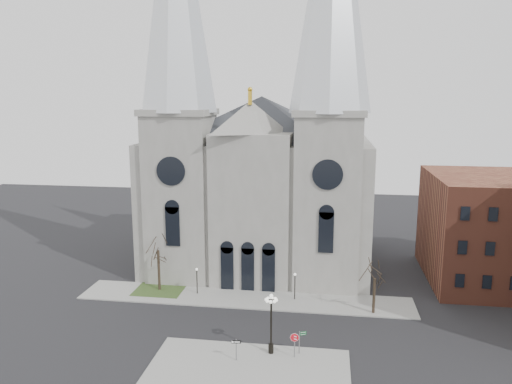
# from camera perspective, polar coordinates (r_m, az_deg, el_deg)

# --- Properties ---
(ground) EXTENTS (160.00, 160.00, 0.00)m
(ground) POSITION_cam_1_polar(r_m,az_deg,el_deg) (51.68, -3.46, -16.82)
(ground) COLOR black
(ground) RESTS_ON ground
(sidewalk_near) EXTENTS (18.00, 10.00, 0.14)m
(sidewalk_near) POSITION_cam_1_polar(r_m,az_deg,el_deg) (46.86, -0.97, -19.84)
(sidewalk_near) COLOR gray
(sidewalk_near) RESTS_ON ground
(sidewalk_far) EXTENTS (40.00, 6.00, 0.14)m
(sidewalk_far) POSITION_cam_1_polar(r_m,az_deg,el_deg) (61.41, -1.31, -12.05)
(sidewalk_far) COLOR gray
(sidewalk_far) RESTS_ON ground
(grass_patch) EXTENTS (6.00, 5.00, 0.18)m
(grass_patch) POSITION_cam_1_polar(r_m,az_deg,el_deg) (64.93, -10.95, -10.93)
(grass_patch) COLOR #344A20
(grass_patch) RESTS_ON ground
(cathedral) EXTENTS (33.00, 26.66, 54.00)m
(cathedral) POSITION_cam_1_polar(r_m,az_deg,el_deg) (68.48, 0.30, 6.27)
(cathedral) COLOR gray
(cathedral) RESTS_ON ground
(bg_building_brick) EXTENTS (14.00, 18.00, 14.00)m
(bg_building_brick) POSITION_cam_1_polar(r_m,az_deg,el_deg) (71.81, 24.67, -3.82)
(bg_building_brick) COLOR brown
(bg_building_brick) RESTS_ON ground
(tree_left) EXTENTS (3.20, 3.20, 7.50)m
(tree_left) POSITION_cam_1_polar(r_m,az_deg,el_deg) (63.11, -11.13, -6.29)
(tree_left) COLOR black
(tree_left) RESTS_ON ground
(tree_right) EXTENTS (3.20, 3.20, 6.00)m
(tree_right) POSITION_cam_1_polar(r_m,az_deg,el_deg) (57.42, 13.44, -9.31)
(tree_right) COLOR black
(tree_right) RESTS_ON ground
(ped_lamp_left) EXTENTS (0.32, 0.32, 3.26)m
(ped_lamp_left) POSITION_cam_1_polar(r_m,az_deg,el_deg) (62.26, -6.77, -9.56)
(ped_lamp_left) COLOR black
(ped_lamp_left) RESTS_ON sidewalk_far
(ped_lamp_right) EXTENTS (0.32, 0.32, 3.26)m
(ped_lamp_right) POSITION_cam_1_polar(r_m,az_deg,el_deg) (60.37, 4.47, -10.18)
(ped_lamp_right) COLOR black
(ped_lamp_right) RESTS_ON sidewalk_far
(stop_sign) EXTENTS (0.82, 0.31, 2.40)m
(stop_sign) POSITION_cam_1_polar(r_m,az_deg,el_deg) (48.21, 4.44, -16.50)
(stop_sign) COLOR slate
(stop_sign) RESTS_ON sidewalk_near
(globe_lamp) EXTENTS (1.27, 1.27, 5.91)m
(globe_lamp) POSITION_cam_1_polar(r_m,az_deg,el_deg) (47.92, 1.74, -14.00)
(globe_lamp) COLOR black
(globe_lamp) RESTS_ON sidewalk_near
(one_way_sign) EXTENTS (0.91, 0.15, 2.08)m
(one_way_sign) POSITION_cam_1_polar(r_m,az_deg,el_deg) (47.77, -2.28, -17.17)
(one_way_sign) COLOR slate
(one_way_sign) RESTS_ON sidewalk_near
(street_name_sign) EXTENTS (0.67, 0.34, 2.25)m
(street_name_sign) POSITION_cam_1_polar(r_m,az_deg,el_deg) (49.06, 5.07, -16.51)
(street_name_sign) COLOR slate
(street_name_sign) RESTS_ON sidewalk_near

